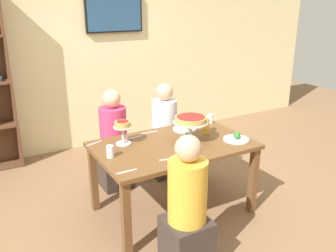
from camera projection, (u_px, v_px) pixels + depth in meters
name	position (u px, v px, depth m)	size (l,w,h in m)	color
ground_plane	(173.00, 209.00, 3.73)	(12.00, 12.00, 0.00)	#846042
rear_partition	(94.00, 49.00, 5.07)	(8.00, 0.12, 2.80)	beige
dining_table	(173.00, 152.00, 3.52)	(1.50, 0.95, 0.74)	brown
television	(114.00, 13.00, 4.97)	(0.82, 0.05, 0.51)	black
diner_far_right	(165.00, 137.00, 4.35)	(0.34, 0.34, 1.15)	#382D28
diner_near_left	(187.00, 215.00, 2.77)	(0.34, 0.34, 1.15)	#382D28
diner_far_left	(114.00, 147.00, 4.06)	(0.34, 0.34, 1.15)	#382D28
deep_dish_pizza_stand	(191.00, 121.00, 3.46)	(0.34, 0.34, 0.26)	silver
personal_pizza_stand	(123.00, 128.00, 3.42)	(0.18, 0.18, 0.23)	silver
salad_plate_near_diner	(186.00, 128.00, 3.85)	(0.25, 0.25, 0.07)	white
salad_plate_far_diner	(236.00, 138.00, 3.58)	(0.26, 0.26, 0.07)	white
beer_glass_amber_tall	(206.00, 126.00, 3.74)	(0.07, 0.07, 0.16)	gold
water_glass_clear_near	(191.00, 155.00, 3.10)	(0.07, 0.07, 0.10)	white
water_glass_clear_far	(210.00, 119.00, 4.05)	(0.06, 0.06, 0.10)	white
water_glass_clear_spare	(110.00, 152.00, 3.17)	(0.07, 0.07, 0.11)	white
cutlery_fork_near	(169.00, 159.00, 3.14)	(0.18, 0.02, 0.01)	silver
cutlery_knife_near	(127.00, 171.00, 2.92)	(0.18, 0.02, 0.01)	silver
cutlery_fork_far	(134.00, 137.00, 3.63)	(0.18, 0.02, 0.01)	silver
cutlery_knife_far	(149.00, 132.00, 3.77)	(0.18, 0.02, 0.01)	silver
cutlery_spare_fork	(94.00, 143.00, 3.48)	(0.18, 0.02, 0.01)	silver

